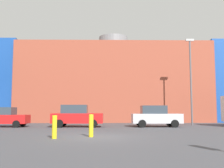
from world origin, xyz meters
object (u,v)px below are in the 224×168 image
Objects in this scene: parked_car_0 at (5,117)px; parked_car_2 at (156,116)px; bollard_yellow_1 at (54,127)px; bollard_yellow_0 at (91,126)px; street_lamp at (191,76)px; parked_car_1 at (77,116)px.

parked_car_2 is at bearing -0.00° from parked_car_0.
parked_car_0 is at bearing 123.04° from bollard_yellow_1.
parked_car_0 is 11.77m from bollard_yellow_0.
bollard_yellow_0 is at bearing -120.24° from parked_car_2.
parked_car_2 reaches higher than parked_car_0.
parked_car_2 is 0.50× the size of street_lamp.
street_lamp is (10.87, 12.25, 4.21)m from bollard_yellow_1.
bollard_yellow_1 is 16.91m from street_lamp.
bollard_yellow_0 is (-5.05, -8.66, -0.31)m from parked_car_2.
street_lamp reaches higher than bollard_yellow_1.
parked_car_1 is 8.84m from bollard_yellow_0.
parked_car_2 reaches higher than bollard_yellow_0.
street_lamp is at bearing 9.11° from parked_car_0.
parked_car_1 is (6.20, 0.00, 0.10)m from parked_car_0.
street_lamp is at bearing 34.13° from parked_car_2.
parked_car_1 is 1.03× the size of parked_car_2.
bollard_yellow_1 is at bearing -154.33° from bollard_yellow_0.
parked_car_1 reaches higher than parked_car_2.
parked_car_1 is at bearing 101.57° from bollard_yellow_0.
bollard_yellow_1 is (-1.79, -0.86, -0.02)m from bollard_yellow_0.
parked_car_1 is at bearing -165.86° from street_lamp.
bollard_yellow_0 is (1.77, -8.66, -0.34)m from parked_car_1.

